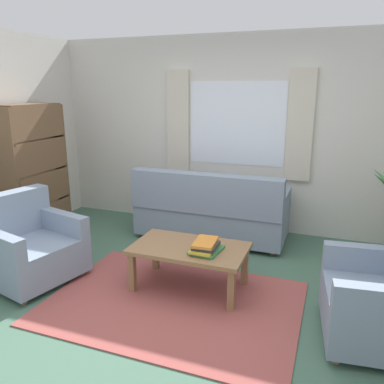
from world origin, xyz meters
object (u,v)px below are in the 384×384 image
Objects in this scene: bookshelf at (40,176)px; coffee_table at (189,252)px; book_stack_on_table at (206,247)px; couch at (211,212)px; armchair_left at (28,246)px.

coffee_table is at bearing 73.14° from bookshelf.
coffee_table is 3.19× the size of book_stack_on_table.
couch is 1.88× the size of armchair_left.
armchair_left is 1.66m from coffee_table.
couch is 1.10× the size of bookshelf.
armchair_left is 1.83m from book_stack_on_table.
armchair_left is at bearing -169.78° from book_stack_on_table.
book_stack_on_table is 0.20× the size of bookshelf.
coffee_table is 0.64× the size of bookshelf.
bookshelf is at bearing 163.14° from coffee_table.
couch is 1.32m from coffee_table.
couch is 5.50× the size of book_stack_on_table.
couch reaches higher than coffee_table.
armchair_left is at bearing -166.67° from coffee_table.
couch is 2.20m from armchair_left.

